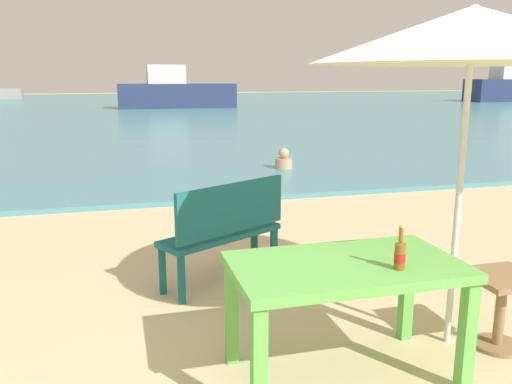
% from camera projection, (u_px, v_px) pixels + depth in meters
% --- Properties ---
extents(sea_water, '(120.00, 50.00, 0.08)m').
position_uv_depth(sea_water, '(143.00, 107.00, 31.53)').
color(sea_water, teal).
rests_on(sea_water, ground_plane).
extents(picnic_table_green, '(1.40, 0.80, 0.76)m').
position_uv_depth(picnic_table_green, '(345.00, 279.00, 3.23)').
color(picnic_table_green, '#60B24C').
rests_on(picnic_table_green, ground_plane).
extents(beer_bottle_amber, '(0.07, 0.07, 0.26)m').
position_uv_depth(beer_bottle_amber, '(400.00, 254.00, 3.07)').
color(beer_bottle_amber, brown).
rests_on(beer_bottle_amber, picnic_table_green).
extents(patio_umbrella, '(2.10, 2.10, 2.30)m').
position_uv_depth(patio_umbrella, '(473.00, 35.00, 3.34)').
color(patio_umbrella, silver).
rests_on(patio_umbrella, ground_plane).
extents(side_table_wood, '(0.44, 0.44, 0.54)m').
position_uv_depth(side_table_wood, '(501.00, 300.00, 3.64)').
color(side_table_wood, olive).
rests_on(side_table_wood, ground_plane).
extents(bench_teal_center, '(1.22, 0.89, 0.95)m').
position_uv_depth(bench_teal_center, '(226.00, 227.00, 4.74)').
color(bench_teal_center, '#196066').
rests_on(bench_teal_center, ground_plane).
extents(swimmer_person, '(0.34, 0.34, 0.41)m').
position_uv_depth(swimmer_person, '(284.00, 160.00, 10.41)').
color(swimmer_person, tan).
rests_on(swimmer_person, sea_water).
extents(boat_fishing_trawler, '(6.63, 1.81, 2.41)m').
position_uv_depth(boat_fishing_trawler, '(175.00, 92.00, 30.22)').
color(boat_fishing_trawler, navy).
rests_on(boat_fishing_trawler, sea_water).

